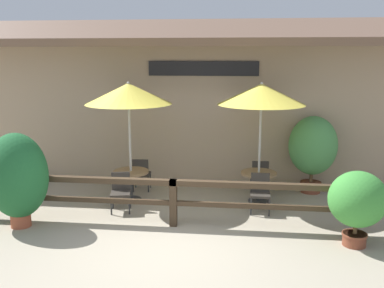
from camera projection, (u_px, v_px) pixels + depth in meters
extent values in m
plane|color=#9E937F|center=(164.00, 249.00, 7.49)|extent=(60.00, 60.00, 0.00)
cube|color=tan|center=(192.00, 115.00, 11.21)|extent=(14.00, 0.40, 3.60)
cube|color=brown|center=(189.00, 32.00, 10.25)|extent=(14.28, 1.48, 0.70)
cube|color=black|center=(203.00, 68.00, 10.70)|extent=(2.78, 0.04, 0.36)
cube|color=#3D2D1E|center=(173.00, 183.00, 8.33)|extent=(10.40, 0.14, 0.11)
cube|color=#3D2D1E|center=(173.00, 203.00, 8.42)|extent=(10.40, 0.10, 0.09)
cube|color=#3D2D1E|center=(173.00, 203.00, 8.42)|extent=(0.14, 0.14, 0.95)
cylinder|color=#B7B2A8|center=(130.00, 151.00, 9.80)|extent=(0.06, 0.06, 2.33)
cone|color=#EAD64C|center=(129.00, 94.00, 9.53)|extent=(1.94, 1.94, 0.46)
sphere|color=#B2ADA3|center=(128.00, 83.00, 9.48)|extent=(0.07, 0.07, 0.07)
cylinder|color=olive|center=(131.00, 172.00, 9.90)|extent=(0.82, 0.82, 0.05)
cylinder|color=#333333|center=(131.00, 186.00, 9.97)|extent=(0.07, 0.07, 0.65)
cylinder|color=#333333|center=(132.00, 199.00, 10.03)|extent=(0.45, 0.45, 0.03)
cube|color=#332D28|center=(121.00, 193.00, 9.21)|extent=(0.50, 0.50, 0.05)
cube|color=#332D28|center=(121.00, 181.00, 9.35)|extent=(0.40, 0.12, 0.40)
cylinder|color=#2D2D2D|center=(111.00, 206.00, 9.05)|extent=(0.04, 0.04, 0.38)
cylinder|color=#2D2D2D|center=(129.00, 206.00, 9.08)|extent=(0.04, 0.04, 0.38)
cylinder|color=#2D2D2D|center=(113.00, 200.00, 9.42)|extent=(0.04, 0.04, 0.38)
cylinder|color=#2D2D2D|center=(130.00, 200.00, 9.45)|extent=(0.04, 0.04, 0.38)
cube|color=#332D28|center=(142.00, 174.00, 10.69)|extent=(0.45, 0.45, 0.05)
cube|color=#332D28|center=(140.00, 167.00, 10.46)|extent=(0.40, 0.07, 0.40)
cylinder|color=#2D2D2D|center=(150.00, 180.00, 10.92)|extent=(0.04, 0.04, 0.38)
cylinder|color=#2D2D2D|center=(136.00, 180.00, 10.93)|extent=(0.04, 0.04, 0.38)
cylinder|color=#2D2D2D|center=(148.00, 185.00, 10.55)|extent=(0.04, 0.04, 0.38)
cylinder|color=#2D2D2D|center=(133.00, 185.00, 10.56)|extent=(0.04, 0.04, 0.38)
cylinder|color=#B7B2A8|center=(259.00, 153.00, 9.68)|extent=(0.06, 0.06, 2.33)
cone|color=#EAD64C|center=(261.00, 94.00, 9.41)|extent=(1.94, 1.94, 0.46)
sphere|color=#B2ADA3|center=(262.00, 83.00, 9.36)|extent=(0.07, 0.07, 0.07)
cylinder|color=olive|center=(259.00, 173.00, 9.78)|extent=(0.82, 0.82, 0.05)
cylinder|color=#333333|center=(258.00, 188.00, 9.85)|extent=(0.07, 0.07, 0.65)
cylinder|color=#333333|center=(258.00, 201.00, 9.92)|extent=(0.45, 0.45, 0.03)
cube|color=#332D28|center=(260.00, 195.00, 9.14)|extent=(0.42, 0.42, 0.05)
cube|color=#332D28|center=(260.00, 182.00, 9.28)|extent=(0.40, 0.04, 0.40)
cylinder|color=#2D2D2D|center=(251.00, 207.00, 9.02)|extent=(0.04, 0.04, 0.38)
cylinder|color=#2D2D2D|center=(269.00, 208.00, 8.97)|extent=(0.04, 0.04, 0.38)
cylinder|color=#2D2D2D|center=(251.00, 201.00, 9.39)|extent=(0.04, 0.04, 0.38)
cylinder|color=#2D2D2D|center=(268.00, 202.00, 9.34)|extent=(0.04, 0.04, 0.38)
cube|color=#332D28|center=(259.00, 176.00, 10.53)|extent=(0.44, 0.44, 0.05)
cube|color=#332D28|center=(260.00, 169.00, 10.30)|extent=(0.40, 0.06, 0.40)
cylinder|color=#2D2D2D|center=(266.00, 182.00, 10.75)|extent=(0.04, 0.04, 0.38)
cylinder|color=#2D2D2D|center=(251.00, 182.00, 10.77)|extent=(0.04, 0.04, 0.38)
cylinder|color=#2D2D2D|center=(268.00, 187.00, 10.38)|extent=(0.04, 0.04, 0.38)
cylinder|color=#2D2D2D|center=(252.00, 187.00, 10.40)|extent=(0.04, 0.04, 0.38)
cylinder|color=#9E4C33|center=(21.00, 218.00, 8.46)|extent=(0.39, 0.39, 0.33)
cylinder|color=#9E4C33|center=(20.00, 212.00, 8.43)|extent=(0.42, 0.42, 0.04)
ellipsoid|color=#1E5B2D|center=(17.00, 176.00, 8.28)|extent=(1.20, 1.08, 1.68)
cylinder|color=brown|center=(354.00, 239.00, 7.62)|extent=(0.41, 0.41, 0.23)
cylinder|color=brown|center=(355.00, 234.00, 7.60)|extent=(0.44, 0.44, 0.04)
cylinder|color=brown|center=(355.00, 225.00, 7.56)|extent=(0.07, 0.07, 0.30)
ellipsoid|color=#3D8E38|center=(358.00, 199.00, 7.46)|extent=(1.01, 0.91, 1.00)
cylinder|color=brown|center=(310.00, 187.00, 10.58)|extent=(0.47, 0.47, 0.26)
cylinder|color=brown|center=(311.00, 182.00, 10.56)|extent=(0.51, 0.51, 0.04)
cylinder|color=brown|center=(311.00, 173.00, 10.51)|extent=(0.09, 0.09, 0.43)
ellipsoid|color=#4C934C|center=(313.00, 146.00, 10.36)|extent=(1.17, 1.05, 1.44)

